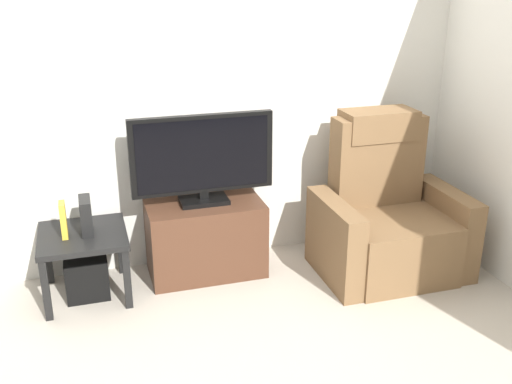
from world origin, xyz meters
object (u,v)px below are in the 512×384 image
object	(u,v)px
television	(202,157)
game_console	(86,216)
recliner_armchair	(387,218)
tv_stand	(206,238)
book_upright	(63,220)
side_table	(83,243)
subwoofer_box	(87,276)

from	to	relation	value
television	game_console	world-z (taller)	television
recliner_armchair	tv_stand	bearing A→B (deg)	161.17
television	recliner_armchair	world-z (taller)	television
book_upright	television	bearing A→B (deg)	6.69
tv_stand	recliner_armchair	xyz separation A→B (m)	(1.22, -0.28, 0.11)
recliner_armchair	television	bearing A→B (deg)	160.33
television	side_table	bearing A→B (deg)	-173.90
subwoofer_box	recliner_armchair	bearing A→B (deg)	-6.00
television	game_console	xyz separation A→B (m)	(-0.76, -0.08, -0.29)
tv_stand	book_upright	size ratio (longest dim) A/B	3.45
side_table	game_console	size ratio (longest dim) A/B	2.41
tv_stand	subwoofer_box	size ratio (longest dim) A/B	2.92
side_table	book_upright	bearing A→B (deg)	-168.69
recliner_armchair	subwoofer_box	xyz separation A→B (m)	(-2.02, 0.21, -0.24)
television	subwoofer_box	bearing A→B (deg)	-173.90
television	side_table	world-z (taller)	television
television	recliner_armchair	size ratio (longest dim) A/B	0.87
subwoofer_box	book_upright	distance (m)	0.42
game_console	recliner_armchair	bearing A→B (deg)	-6.39
tv_stand	side_table	xyz separation A→B (m)	(-0.80, -0.07, 0.11)
recliner_armchair	side_table	xyz separation A→B (m)	(-2.02, 0.21, -0.01)
side_table	book_upright	distance (m)	0.21
recliner_armchair	subwoofer_box	world-z (taller)	recliner_armchair
tv_stand	recliner_armchair	bearing A→B (deg)	-12.89
television	book_upright	size ratio (longest dim) A/B	4.20
television	tv_stand	bearing A→B (deg)	-90.00
tv_stand	book_upright	bearing A→B (deg)	-174.50
subwoofer_box	book_upright	world-z (taller)	book_upright
tv_stand	side_table	bearing A→B (deg)	-175.24
recliner_armchair	game_console	bearing A→B (deg)	167.67
side_table	tv_stand	bearing A→B (deg)	4.76
recliner_armchair	game_console	size ratio (longest dim) A/B	4.82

